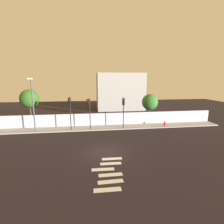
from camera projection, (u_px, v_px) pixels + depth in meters
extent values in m
plane|color=black|center=(105.00, 152.00, 16.65)|extent=(80.00, 80.00, 0.00)
cube|color=#A1A1A1|center=(100.00, 128.00, 24.61)|extent=(36.00, 2.40, 0.15)
cube|color=silver|center=(99.00, 119.00, 25.68)|extent=(36.00, 0.18, 1.80)
cube|color=silver|center=(108.00, 190.00, 10.95)|extent=(1.81, 0.47, 0.01)
cube|color=silver|center=(111.00, 182.00, 11.82)|extent=(1.81, 0.49, 0.01)
cube|color=silver|center=(111.00, 175.00, 12.66)|extent=(1.80, 0.45, 0.01)
cube|color=silver|center=(103.00, 169.00, 13.42)|extent=(1.82, 0.52, 0.01)
cube|color=silver|center=(111.00, 163.00, 14.35)|extent=(1.81, 0.49, 0.01)
cube|color=silver|center=(112.00, 159.00, 15.20)|extent=(1.81, 0.48, 0.01)
cylinder|color=black|center=(70.00, 113.00, 22.99)|extent=(0.12, 0.12, 4.57)
cylinder|color=black|center=(69.00, 98.00, 21.92)|extent=(0.17, 1.36, 0.08)
cube|color=black|center=(69.00, 101.00, 21.33)|extent=(0.35, 0.22, 0.90)
sphere|color=red|center=(69.00, 99.00, 21.17)|extent=(0.18, 0.18, 0.18)
sphere|color=#33260A|center=(69.00, 101.00, 21.22)|extent=(0.18, 0.18, 0.18)
sphere|color=black|center=(69.00, 104.00, 21.27)|extent=(0.18, 0.18, 0.18)
cylinder|color=black|center=(123.00, 113.00, 23.99)|extent=(0.12, 0.12, 4.35)
cylinder|color=black|center=(124.00, 99.00, 23.09)|extent=(0.30, 1.02, 0.08)
cube|color=black|center=(123.00, 102.00, 22.65)|extent=(0.37, 0.27, 0.90)
sphere|color=red|center=(123.00, 100.00, 22.48)|extent=(0.18, 0.18, 0.18)
sphere|color=#33260A|center=(123.00, 102.00, 22.54)|extent=(0.18, 0.18, 0.18)
sphere|color=black|center=(123.00, 104.00, 22.59)|extent=(0.18, 0.18, 0.18)
cylinder|color=black|center=(90.00, 114.00, 23.37)|extent=(0.12, 0.12, 4.30)
cylinder|color=black|center=(89.00, 100.00, 22.51)|extent=(0.30, 0.94, 0.08)
cube|color=black|center=(88.00, 103.00, 22.11)|extent=(0.38, 0.27, 0.90)
sphere|color=red|center=(88.00, 101.00, 21.94)|extent=(0.18, 0.18, 0.18)
sphere|color=#33260A|center=(88.00, 103.00, 22.00)|extent=(0.18, 0.18, 0.18)
sphere|color=black|center=(88.00, 105.00, 22.05)|extent=(0.18, 0.18, 0.18)
cylinder|color=#4C4C51|center=(33.00, 105.00, 22.30)|extent=(0.16, 0.16, 7.06)
cylinder|color=#4C4C51|center=(30.00, 78.00, 20.96)|extent=(0.45, 1.46, 0.10)
cube|color=beige|center=(30.00, 79.00, 20.31)|extent=(0.64, 0.38, 0.16)
cylinder|color=red|center=(164.00, 124.00, 25.10)|extent=(0.24, 0.24, 0.56)
sphere|color=red|center=(165.00, 122.00, 25.04)|extent=(0.26, 0.26, 0.26)
cylinder|color=red|center=(163.00, 124.00, 25.07)|extent=(0.10, 0.09, 0.09)
cylinder|color=red|center=(166.00, 124.00, 25.11)|extent=(0.10, 0.09, 0.09)
cylinder|color=brown|center=(31.00, 115.00, 25.59)|extent=(0.19, 0.19, 3.41)
sphere|color=#306121|center=(29.00, 99.00, 25.12)|extent=(2.73, 2.73, 2.73)
cylinder|color=brown|center=(149.00, 114.00, 28.17)|extent=(0.16, 0.16, 2.59)
sphere|color=#337332|center=(150.00, 102.00, 27.78)|extent=(2.61, 2.61, 2.61)
cube|color=#AFAFAF|center=(120.00, 91.00, 39.46)|extent=(10.65, 6.00, 8.36)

